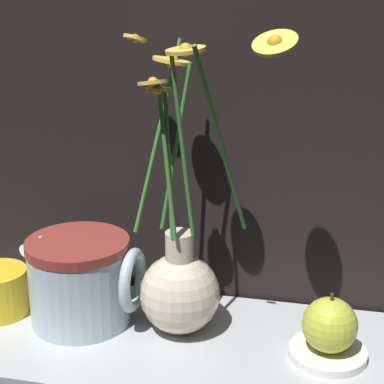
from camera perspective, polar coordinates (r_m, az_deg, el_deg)
name	(u,v)px	position (r m, az deg, el deg)	size (l,w,h in m)	color
ground_plane	(199,350)	(0.81, 0.63, -13.83)	(6.00, 6.00, 0.00)	black
shelf	(199,345)	(0.80, 0.63, -13.46)	(0.75, 0.24, 0.01)	#B2B7BC
vase_with_flowers	(180,278)	(0.79, -1.06, -7.67)	(0.22, 0.14, 0.37)	beige
ceramic_pitcher	(81,277)	(0.83, -9.85, -7.44)	(0.15, 0.13, 0.12)	silver
saucer_plate	(328,353)	(0.78, 11.96, -13.82)	(0.09, 0.09, 0.01)	white
orange_fruit	(330,325)	(0.77, 12.15, -11.48)	(0.06, 0.06, 0.07)	#B7C638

